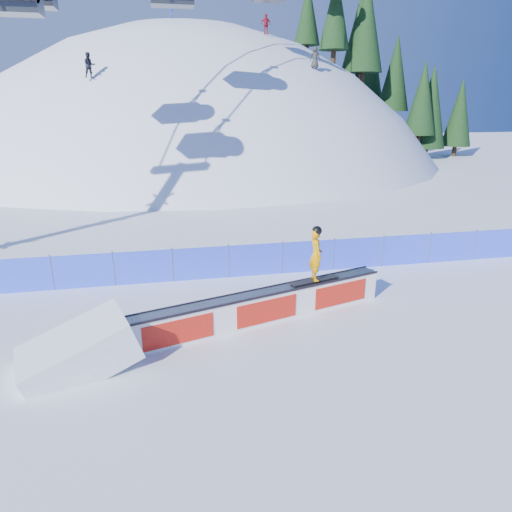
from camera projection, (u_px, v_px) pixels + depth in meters
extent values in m
plane|color=white|center=(288.00, 332.00, 12.67)|extent=(160.00, 160.00, 0.00)
sphere|color=silver|center=(197.00, 304.00, 57.42)|extent=(64.00, 64.00, 64.00)
cylinder|color=#2F1F13|center=(320.00, 58.00, 51.38)|extent=(0.50, 0.50, 1.40)
cone|color=black|center=(322.00, 8.00, 49.76)|extent=(3.95, 3.95, 8.98)
cylinder|color=#2F1F13|center=(317.00, 67.00, 54.83)|extent=(0.50, 0.50, 1.40)
cone|color=black|center=(319.00, 26.00, 53.42)|extent=(3.37, 3.37, 7.65)
cylinder|color=#2F1F13|center=(335.00, 74.00, 53.74)|extent=(0.50, 0.50, 1.40)
cone|color=black|center=(337.00, 38.00, 52.51)|extent=(2.89, 2.89, 6.58)
cylinder|color=#2F1F13|center=(367.00, 86.00, 50.39)|extent=(0.50, 0.50, 1.40)
cone|color=black|center=(370.00, 32.00, 48.66)|extent=(4.26, 4.26, 9.69)
cylinder|color=#2F1F13|center=(346.00, 92.00, 56.77)|extent=(0.50, 0.50, 1.40)
cone|color=black|center=(349.00, 45.00, 55.06)|extent=(4.21, 4.21, 9.56)
cylinder|color=#2F1F13|center=(365.00, 99.00, 54.90)|extent=(0.50, 0.50, 1.40)
cone|color=black|center=(368.00, 56.00, 53.37)|extent=(3.70, 3.70, 8.40)
cylinder|color=#2F1F13|center=(387.00, 114.00, 53.35)|extent=(0.50, 0.50, 1.40)
cone|color=black|center=(391.00, 63.00, 51.59)|extent=(4.35, 4.35, 9.88)
cylinder|color=#2F1F13|center=(430.00, 154.00, 51.35)|extent=(0.50, 0.50, 1.40)
cone|color=black|center=(436.00, 108.00, 49.77)|extent=(3.83, 3.83, 8.71)
cylinder|color=#2F1F13|center=(427.00, 152.00, 53.75)|extent=(0.50, 0.50, 1.40)
cone|color=black|center=(431.00, 114.00, 52.41)|extent=(3.17, 3.17, 7.20)
cylinder|color=#2F1F13|center=(431.00, 151.00, 54.34)|extent=(0.50, 0.50, 1.40)
cone|color=black|center=(436.00, 105.00, 52.68)|extent=(4.06, 4.06, 9.22)
cylinder|color=#2F1F13|center=(425.00, 146.00, 60.55)|extent=(0.50, 0.50, 1.40)
cone|color=black|center=(430.00, 102.00, 58.79)|extent=(4.34, 4.34, 9.86)
cube|color=#2D4CF7|center=(256.00, 260.00, 16.66)|extent=(22.00, 0.03, 1.20)
cylinder|color=#3E486F|center=(52.00, 272.00, 15.33)|extent=(0.05, 0.05, 1.30)
cylinder|color=#3E486F|center=(114.00, 268.00, 15.70)|extent=(0.05, 0.05, 1.30)
cylinder|color=#3E486F|center=(173.00, 264.00, 16.08)|extent=(0.05, 0.05, 1.30)
cylinder|color=#3E486F|center=(229.00, 260.00, 16.45)|extent=(0.05, 0.05, 1.30)
cylinder|color=#3E486F|center=(282.00, 257.00, 16.83)|extent=(0.05, 0.05, 1.30)
cylinder|color=#3E486F|center=(334.00, 254.00, 17.21)|extent=(0.05, 0.05, 1.30)
cylinder|color=#3E486F|center=(383.00, 250.00, 17.58)|extent=(0.05, 0.05, 1.30)
cylinder|color=#3E486F|center=(430.00, 247.00, 17.96)|extent=(0.05, 0.05, 1.30)
cylinder|color=#3E486F|center=(475.00, 244.00, 18.34)|extent=(0.05, 0.05, 1.30)
cube|color=white|center=(263.00, 308.00, 13.11)|extent=(7.85, 2.79, 0.90)
cube|color=gray|center=(263.00, 293.00, 12.96)|extent=(7.78, 2.79, 0.04)
cube|color=black|center=(267.00, 296.00, 12.74)|extent=(7.71, 2.33, 0.06)
cube|color=black|center=(258.00, 289.00, 13.18)|extent=(7.71, 2.33, 0.06)
cube|color=red|center=(267.00, 311.00, 12.89)|extent=(7.32, 2.21, 0.68)
cube|color=red|center=(258.00, 304.00, 13.33)|extent=(7.32, 2.21, 0.68)
cube|color=black|center=(315.00, 280.00, 13.74)|extent=(1.64, 0.75, 0.03)
imported|color=orange|center=(316.00, 255.00, 13.49)|extent=(0.38, 0.58, 1.57)
sphere|color=black|center=(317.00, 231.00, 13.25)|extent=(0.29, 0.29, 0.29)
imported|color=black|center=(89.00, 65.00, 31.30)|extent=(0.95, 0.83, 1.65)
imported|color=maroon|center=(266.00, 24.00, 39.83)|extent=(1.02, 0.56, 1.65)
imported|color=#193698|center=(172.00, 8.00, 42.00)|extent=(0.75, 1.14, 1.65)
imported|color=#252525|center=(315.00, 57.00, 36.59)|extent=(0.95, 0.82, 1.65)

